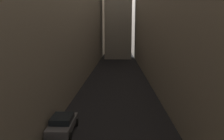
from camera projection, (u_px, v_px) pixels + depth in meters
The scene contains 4 objects.
ground_plane at pixel (117, 76), 42.02m from camera, with size 264.00×264.00×0.00m, color black.
building_block_left at pixel (61, 13), 42.26m from camera, with size 10.87×108.00×24.28m, color gray.
building_block_right at pixel (186, 13), 41.48m from camera, with size 15.41×108.00×24.11m, color gray.
parked_car_left_far at pixel (62, 124), 18.40m from camera, with size 2.06×4.12×1.51m.
Camera 1 is at (0.40, 6.81, 8.46)m, focal length 34.74 mm.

